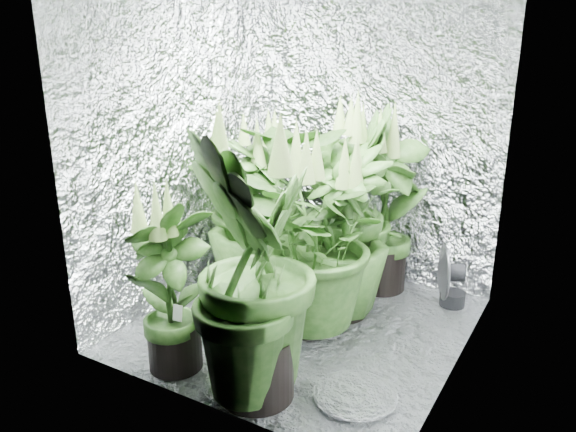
# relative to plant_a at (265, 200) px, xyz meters

# --- Properties ---
(ground) EXTENTS (1.60, 1.60, 0.00)m
(ground) POSITION_rel_plant_a_xyz_m (0.50, -0.42, -0.51)
(ground) COLOR silver
(ground) RESTS_ON ground
(walls) EXTENTS (1.62, 1.62, 2.00)m
(walls) POSITION_rel_plant_a_xyz_m (0.50, -0.42, 0.49)
(walls) COLOR silver
(walls) RESTS_ON ground
(plant_a) EXTENTS (1.14, 1.14, 1.06)m
(plant_a) POSITION_rel_plant_a_xyz_m (0.00, 0.00, 0.00)
(plant_a) COLOR black
(plant_a) RESTS_ON ground
(plant_b) EXTENTS (0.72, 0.72, 1.10)m
(plant_b) POSITION_rel_plant_a_xyz_m (0.68, 0.22, -0.01)
(plant_b) COLOR black
(plant_b) RESTS_ON ground
(plant_c) EXTENTS (0.65, 0.65, 1.17)m
(plant_c) POSITION_rel_plant_a_xyz_m (0.53, 0.05, 0.04)
(plant_c) COLOR black
(plant_c) RESTS_ON ground
(plant_d) EXTENTS (0.73, 0.73, 1.02)m
(plant_d) POSITION_rel_plant_a_xyz_m (0.09, -0.26, -0.04)
(plant_d) COLOR black
(plant_d) RESTS_ON ground
(plant_e) EXTENTS (0.95, 0.95, 1.06)m
(plant_e) POSITION_rel_plant_a_xyz_m (0.52, -0.44, -0.01)
(plant_e) COLOR black
(plant_e) RESTS_ON ground
(plant_f) EXTENTS (0.54, 0.54, 0.89)m
(plant_f) POSITION_rel_plant_a_xyz_m (0.18, -1.06, -0.11)
(plant_f) COLOR black
(plant_f) RESTS_ON ground
(plant_g) EXTENTS (0.83, 0.83, 1.23)m
(plant_g) POSITION_rel_plant_a_xyz_m (0.62, -1.06, 0.06)
(plant_g) COLOR black
(plant_g) RESTS_ON ground
(plant_h) EXTENTS (0.61, 0.61, 1.00)m
(plant_h) POSITION_rel_plant_a_xyz_m (0.61, -0.20, -0.06)
(plant_h) COLOR black
(plant_h) RESTS_ON ground
(circulation_fan) EXTENTS (0.20, 0.29, 0.36)m
(circulation_fan) POSITION_rel_plant_a_xyz_m (1.10, 0.19, -0.36)
(circulation_fan) COLOR black
(circulation_fan) RESTS_ON ground
(plant_label) EXTENTS (0.05, 0.03, 0.07)m
(plant_label) POSITION_rel_plant_a_xyz_m (0.23, -1.09, -0.21)
(plant_label) COLOR white
(plant_label) RESTS_ON plant_f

